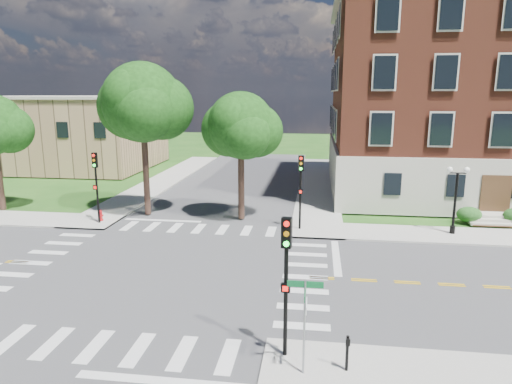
# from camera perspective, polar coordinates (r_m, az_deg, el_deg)

# --- Properties ---
(ground) EXTENTS (160.00, 160.00, 0.00)m
(ground) POSITION_cam_1_polar(r_m,az_deg,el_deg) (23.89, -11.62, -9.52)
(ground) COLOR #1D4C15
(ground) RESTS_ON ground
(road_ew) EXTENTS (90.00, 12.00, 0.01)m
(road_ew) POSITION_cam_1_polar(r_m,az_deg,el_deg) (23.88, -11.62, -9.51)
(road_ew) COLOR #3D3D3F
(road_ew) RESTS_ON ground
(road_ns) EXTENTS (12.00, 90.00, 0.01)m
(road_ns) POSITION_cam_1_polar(r_m,az_deg,el_deg) (23.88, -11.62, -9.51)
(road_ns) COLOR #3D3D3F
(road_ns) RESTS_ON ground
(sidewalk_ne) EXTENTS (34.00, 34.00, 0.12)m
(sidewalk_ne) POSITION_cam_1_polar(r_m,az_deg,el_deg) (38.09, 19.23, -1.63)
(sidewalk_ne) COLOR #9E9B93
(sidewalk_ne) RESTS_ON ground
(sidewalk_nw) EXTENTS (34.00, 34.00, 0.12)m
(sidewalk_nw) POSITION_cam_1_polar(r_m,az_deg,el_deg) (43.79, -24.18, -0.28)
(sidewalk_nw) COLOR #9E9B93
(sidewalk_nw) RESTS_ON ground
(crosswalk_east) EXTENTS (2.20, 10.20, 0.02)m
(crosswalk_east) POSITION_cam_1_polar(r_m,az_deg,el_deg) (22.65, 6.17, -10.57)
(crosswalk_east) COLOR silver
(crosswalk_east) RESTS_ON ground
(stop_bar_east) EXTENTS (0.40, 5.50, 0.00)m
(stop_bar_east) POSITION_cam_1_polar(r_m,az_deg,el_deg) (25.47, 10.00, -8.05)
(stop_bar_east) COLOR silver
(stop_bar_east) RESTS_ON ground
(main_building) EXTENTS (30.60, 22.40, 16.50)m
(main_building) POSITION_cam_1_polar(r_m,az_deg,el_deg) (45.91, 29.10, 10.23)
(main_building) COLOR #B9B4A3
(main_building) RESTS_ON ground
(secondary_building) EXTENTS (20.40, 15.40, 8.30)m
(secondary_building) POSITION_cam_1_polar(r_m,az_deg,el_deg) (59.03, -22.64, 6.98)
(secondary_building) COLOR #997654
(secondary_building) RESTS_ON ground
(tree_c) EXTENTS (5.57, 5.57, 10.79)m
(tree_c) POSITION_cam_1_polar(r_m,az_deg,el_deg) (33.19, -14.02, 10.76)
(tree_c) COLOR black
(tree_c) RESTS_ON ground
(tree_d) EXTENTS (4.54, 4.54, 8.78)m
(tree_d) POSITION_cam_1_polar(r_m,az_deg,el_deg) (31.11, -1.91, 8.26)
(tree_d) COLOR black
(tree_d) RESTS_ON ground
(traffic_signal_se) EXTENTS (0.36, 0.40, 4.80)m
(traffic_signal_se) POSITION_cam_1_polar(r_m,az_deg,el_deg) (14.98, 3.78, -9.64)
(traffic_signal_se) COLOR black
(traffic_signal_se) RESTS_ON ground
(traffic_signal_ne) EXTENTS (0.37, 0.43, 4.80)m
(traffic_signal_ne) POSITION_cam_1_polar(r_m,az_deg,el_deg) (29.18, 5.59, 1.19)
(traffic_signal_ne) COLOR black
(traffic_signal_ne) RESTS_ON ground
(traffic_signal_nw) EXTENTS (0.32, 0.35, 4.80)m
(traffic_signal_nw) POSITION_cam_1_polar(r_m,az_deg,el_deg) (32.26, -19.37, 1.61)
(traffic_signal_nw) COLOR black
(traffic_signal_nw) RESTS_ON ground
(twin_lamp_west) EXTENTS (1.36, 0.36, 4.23)m
(twin_lamp_west) POSITION_cam_1_polar(r_m,az_deg,el_deg) (30.80, 23.68, -0.47)
(twin_lamp_west) COLOR black
(twin_lamp_west) RESTS_ON ground
(street_sign_pole) EXTENTS (1.10, 1.10, 3.10)m
(street_sign_pole) POSITION_cam_1_polar(r_m,az_deg,el_deg) (14.46, 6.14, -14.35)
(street_sign_pole) COLOR gray
(street_sign_pole) RESTS_ON ground
(push_button_post) EXTENTS (0.14, 0.21, 1.20)m
(push_button_post) POSITION_cam_1_polar(r_m,az_deg,el_deg) (15.49, 11.33, -18.95)
(push_button_post) COLOR black
(push_button_post) RESTS_ON ground
(fire_hydrant) EXTENTS (0.35, 0.35, 0.75)m
(fire_hydrant) POSITION_cam_1_polar(r_m,az_deg,el_deg) (33.30, -18.83, -2.83)
(fire_hydrant) COLOR #B20D12
(fire_hydrant) RESTS_ON ground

